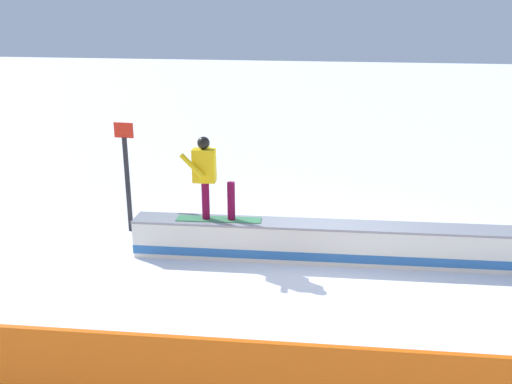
# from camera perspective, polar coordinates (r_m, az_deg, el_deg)

# --- Properties ---
(ground_plane) EXTENTS (120.00, 120.00, 0.00)m
(ground_plane) POSITION_cam_1_polar(r_m,az_deg,el_deg) (9.69, 6.91, -7.39)
(ground_plane) COLOR white
(grind_box) EXTENTS (6.83, 1.46, 0.72)m
(grind_box) POSITION_cam_1_polar(r_m,az_deg,el_deg) (9.56, 6.98, -5.62)
(grind_box) COLOR white
(grind_box) RESTS_ON ground_plane
(snowboarder) EXTENTS (1.57, 0.57, 1.53)m
(snowboarder) POSITION_cam_1_polar(r_m,az_deg,el_deg) (9.32, -5.20, 1.81)
(snowboarder) COLOR #3C8455
(snowboarder) RESTS_ON grind_box
(trail_marker) EXTENTS (0.40, 0.10, 2.27)m
(trail_marker) POSITION_cam_1_polar(r_m,az_deg,el_deg) (10.92, -13.86, 1.83)
(trail_marker) COLOR #262628
(trail_marker) RESTS_ON ground_plane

